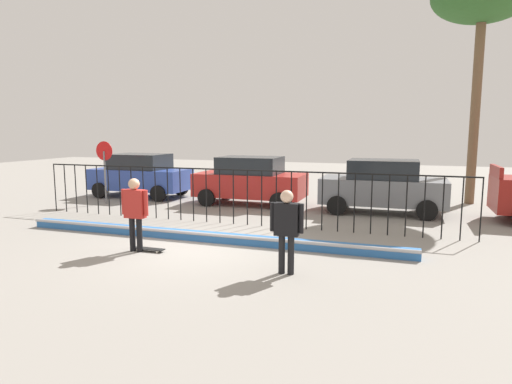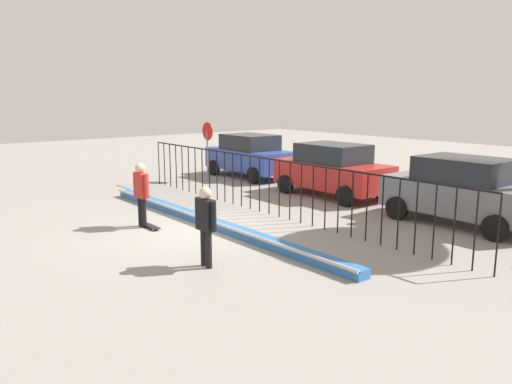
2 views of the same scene
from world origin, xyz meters
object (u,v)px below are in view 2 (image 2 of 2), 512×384
skateboarder (141,189)px  parked_car_blue (250,155)px  stop_sign (208,143)px  camera_operator (206,219)px  skateboard (151,226)px  parked_car_gray (462,190)px  parked_car_red (332,169)px

skateboarder → parked_car_blue: size_ratio=0.42×
stop_sign → camera_operator: bearing=-33.8°
skateboard → parked_car_blue: bearing=133.8°
skateboard → camera_operator: 3.79m
parked_car_blue → parked_car_gray: (10.36, -0.54, 0.00)m
skateboard → stop_sign: bearing=144.0°
parked_car_blue → stop_sign: bearing=-93.0°
skateboarder → camera_operator: bearing=14.3°
skateboarder → skateboard: bearing=40.3°
parked_car_red → parked_car_gray: bearing=-1.7°
parked_car_blue → stop_sign: (-0.27, -2.06, 0.64)m
parked_car_red → parked_car_gray: 5.07m
parked_car_blue → parked_car_gray: 10.37m
parked_car_blue → parked_car_gray: size_ratio=1.00×
skateboard → stop_sign: stop_sign is taller
skateboarder → parked_car_blue: (-4.97, 7.73, -0.10)m
camera_operator → stop_sign: (-9.14, 6.13, 0.57)m
skateboarder → skateboard: skateboarder is taller
camera_operator → parked_car_red: size_ratio=0.40×
parked_car_blue → parked_car_red: same height
parked_car_red → parked_car_gray: (5.06, -0.17, 0.00)m
parked_car_blue → parked_car_gray: same height
skateboard → camera_operator: size_ratio=0.46×
camera_operator → parked_car_gray: parked_car_gray is taller
parked_car_gray → stop_sign: size_ratio=1.72×
parked_car_blue → skateboarder: bearing=-52.9°
camera_operator → stop_sign: 11.01m
skateboarder → parked_car_gray: size_ratio=0.42×
parked_car_red → stop_sign: stop_sign is taller
parked_car_blue → skateboard: bearing=-51.1°
camera_operator → parked_car_gray: size_ratio=0.40×
parked_car_blue → stop_sign: stop_sign is taller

